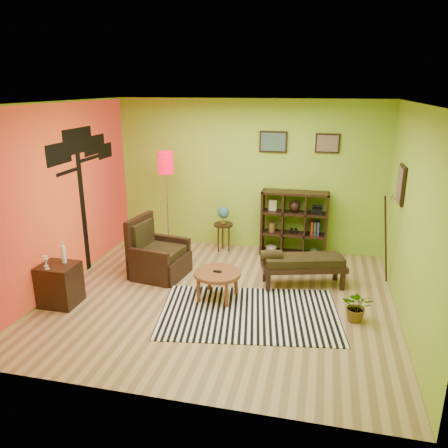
% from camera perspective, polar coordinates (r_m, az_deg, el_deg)
% --- Properties ---
extents(ground, '(5.00, 5.00, 0.00)m').
position_cam_1_polar(ground, '(6.57, -0.46, -9.66)').
color(ground, tan).
rests_on(ground, ground).
extents(room_shell, '(5.04, 4.54, 2.82)m').
position_cam_1_polar(room_shell, '(6.00, -1.34, 5.97)').
color(room_shell, '#97CB37').
rests_on(room_shell, ground).
extents(zebra_rug, '(2.66, 1.91, 0.01)m').
position_cam_1_polar(zebra_rug, '(6.17, 3.33, -11.54)').
color(zebra_rug, white).
rests_on(zebra_rug, ground).
extents(coffee_table, '(0.68, 0.68, 0.44)m').
position_cam_1_polar(coffee_table, '(6.42, -0.85, -6.76)').
color(coffee_table, brown).
rests_on(coffee_table, ground).
extents(armchair, '(0.92, 0.92, 0.98)m').
position_cam_1_polar(armchair, '(7.30, -8.77, -4.41)').
color(armchair, black).
rests_on(armchair, ground).
extents(side_cabinet, '(0.51, 0.47, 0.92)m').
position_cam_1_polar(side_cabinet, '(6.71, -20.67, -7.35)').
color(side_cabinet, black).
rests_on(side_cabinet, ground).
extents(floor_lamp, '(0.29, 0.29, 1.91)m').
position_cam_1_polar(floor_lamp, '(7.88, -7.58, 6.75)').
color(floor_lamp, silver).
rests_on(floor_lamp, ground).
extents(globe_table, '(0.36, 0.36, 0.87)m').
position_cam_1_polar(globe_table, '(8.15, -0.09, 0.86)').
color(globe_table, black).
rests_on(globe_table, ground).
extents(cube_shelf, '(1.20, 0.35, 1.20)m').
position_cam_1_polar(cube_shelf, '(8.09, 9.21, 0.05)').
color(cube_shelf, black).
rests_on(cube_shelf, ground).
extents(bench, '(1.37, 0.79, 0.60)m').
position_cam_1_polar(bench, '(6.90, 10.05, -5.02)').
color(bench, black).
rests_on(bench, ground).
extents(potted_plant, '(0.44, 0.48, 0.34)m').
position_cam_1_polar(potted_plant, '(6.18, 16.96, -10.61)').
color(potted_plant, '#26661E').
rests_on(potted_plant, ground).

